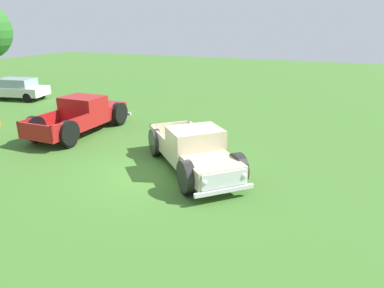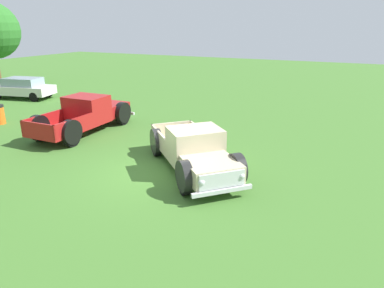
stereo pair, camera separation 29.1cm
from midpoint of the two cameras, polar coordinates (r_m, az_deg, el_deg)
name	(u,v)px [view 2 (the right image)]	position (r m, az deg, el deg)	size (l,w,h in m)	color
ground_plane	(157,172)	(11.71, -5.08, -4.63)	(80.00, 80.00, 0.00)	#3D6B28
pickup_truck_foreground	(196,152)	(11.35, 1.35, -1.40)	(4.74, 4.75, 1.52)	#C6B793
pickup_truck_behind_left	(89,114)	(16.72, -16.18, 4.78)	(5.33, 2.15, 1.62)	maroon
sedan_distant_a	(22,88)	(25.72, -25.86, 8.34)	(2.53, 4.36, 1.37)	silver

